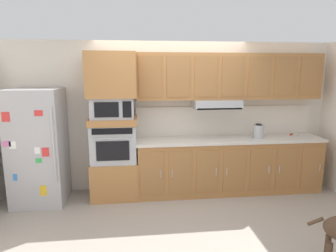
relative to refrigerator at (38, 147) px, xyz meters
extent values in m
plane|color=#9E9389|center=(2.09, -0.68, -0.88)|extent=(9.60, 9.60, 0.00)
cube|color=beige|center=(2.09, 0.43, 0.37)|extent=(6.20, 0.12, 2.50)
cube|color=#ADADB2|center=(0.00, 0.00, 0.00)|extent=(0.76, 0.70, 1.76)
cylinder|color=silver|center=(0.33, -0.37, 0.10)|extent=(0.02, 0.02, 1.10)
cube|color=white|center=(-0.22, -0.35, 0.12)|extent=(0.09, 0.01, 0.11)
cube|color=pink|center=(-0.30, -0.35, 0.14)|extent=(0.12, 0.01, 0.08)
cube|color=white|center=(0.10, -0.35, 0.03)|extent=(0.08, 0.01, 0.09)
cube|color=red|center=(0.16, -0.35, 0.57)|extent=(0.11, 0.01, 0.08)
cube|color=red|center=(0.21, -0.35, 0.01)|extent=(0.10, 0.01, 0.13)
cube|color=gold|center=(0.13, -0.35, -0.57)|extent=(0.10, 0.01, 0.16)
cube|color=green|center=(0.11, -0.35, -0.11)|extent=(0.09, 0.01, 0.06)
cube|color=red|center=(-0.28, -0.35, 0.52)|extent=(0.11, 0.01, 0.13)
cube|color=#337FDB|center=(-0.24, -0.35, -0.35)|extent=(0.05, 0.01, 0.10)
cube|color=#A8703D|center=(1.14, 0.07, -0.58)|extent=(0.74, 0.62, 0.60)
cube|color=#A8AAAF|center=(1.14, 0.07, 0.02)|extent=(0.70, 0.58, 0.60)
cube|color=black|center=(1.14, -0.23, -0.04)|extent=(0.49, 0.01, 0.30)
cube|color=black|center=(1.14, -0.23, 0.26)|extent=(0.60, 0.01, 0.09)
cylinder|color=#A8AAAF|center=(1.14, -0.25, 0.15)|extent=(0.56, 0.02, 0.02)
cube|color=#A8703D|center=(1.14, 0.07, 0.37)|extent=(0.74, 0.62, 0.10)
cube|color=#A8AAAF|center=(1.14, 0.07, 0.58)|extent=(0.64, 0.53, 0.32)
cube|color=black|center=(1.07, -0.20, 0.58)|extent=(0.35, 0.01, 0.22)
cube|color=black|center=(1.36, -0.20, 0.58)|extent=(0.13, 0.01, 0.24)
cube|color=#A8703D|center=(1.14, 0.07, 1.08)|extent=(0.74, 0.62, 0.68)
cube|color=#A8703D|center=(3.04, 0.07, -0.44)|extent=(3.06, 0.60, 0.88)
cube|color=#9A6738|center=(1.73, -0.24, -0.42)|extent=(0.37, 0.01, 0.70)
cylinder|color=#BCBCC1|center=(1.86, -0.25, -0.42)|extent=(0.01, 0.01, 0.12)
cube|color=#9A6738|center=(2.16, -0.24, -0.42)|extent=(0.37, 0.01, 0.70)
cylinder|color=#BCBCC1|center=(2.03, -0.25, -0.42)|extent=(0.01, 0.01, 0.12)
cube|color=#9A6738|center=(2.60, -0.24, -0.42)|extent=(0.37, 0.01, 0.70)
cylinder|color=#BCBCC1|center=(2.73, -0.25, -0.42)|extent=(0.01, 0.01, 0.12)
cube|color=#9A6738|center=(3.04, -0.24, -0.42)|extent=(0.37, 0.01, 0.70)
cylinder|color=#BCBCC1|center=(2.91, -0.25, -0.42)|extent=(0.01, 0.01, 0.12)
cube|color=#9A6738|center=(3.47, -0.24, -0.42)|extent=(0.37, 0.01, 0.70)
cylinder|color=#BCBCC1|center=(3.60, -0.25, -0.42)|extent=(0.01, 0.01, 0.12)
cube|color=#9A6738|center=(3.91, -0.24, -0.42)|extent=(0.37, 0.01, 0.70)
cylinder|color=#BCBCC1|center=(3.78, -0.25, -0.42)|extent=(0.01, 0.01, 0.12)
cube|color=#9A6738|center=(4.35, -0.24, -0.42)|extent=(0.37, 0.01, 0.70)
cylinder|color=#BCBCC1|center=(4.48, -0.25, -0.42)|extent=(0.01, 0.01, 0.12)
cube|color=beige|center=(3.04, 0.07, 0.02)|extent=(3.10, 0.64, 0.04)
cube|color=silver|center=(3.04, 0.36, 0.29)|extent=(3.10, 0.02, 0.50)
cube|color=#A8703D|center=(3.04, 0.20, 1.05)|extent=(3.06, 0.34, 0.74)
cube|color=#A8AAAF|center=(2.80, 0.13, 0.61)|extent=(0.76, 0.48, 0.14)
cube|color=black|center=(2.80, -0.09, 0.55)|extent=(0.72, 0.04, 0.02)
cube|color=#9A6738|center=(1.73, 0.02, 1.05)|extent=(0.37, 0.01, 0.63)
cube|color=#9A6738|center=(2.16, 0.02, 1.05)|extent=(0.37, 0.01, 0.63)
cube|color=#9A6738|center=(2.60, 0.02, 1.05)|extent=(0.37, 0.01, 0.63)
cube|color=#9A6738|center=(3.04, 0.02, 1.05)|extent=(0.37, 0.01, 0.63)
cube|color=#9A6738|center=(3.47, 0.02, 1.05)|extent=(0.37, 0.01, 0.63)
cube|color=#9A6738|center=(3.91, 0.02, 1.05)|extent=(0.37, 0.01, 0.63)
cube|color=#9A6738|center=(4.35, 0.02, 1.05)|extent=(0.37, 0.01, 0.63)
cylinder|color=red|center=(4.18, 0.18, 0.05)|extent=(0.09, 0.09, 0.03)
cylinder|color=silver|center=(4.26, 0.10, 0.05)|extent=(0.09, 0.09, 0.01)
cylinder|color=#A8AAAF|center=(3.51, 0.02, 0.15)|extent=(0.17, 0.17, 0.22)
cylinder|color=black|center=(3.51, 0.02, 0.27)|extent=(0.10, 0.10, 0.02)
cylinder|color=#473323|center=(3.33, -1.89, -0.41)|extent=(0.16, 0.11, 0.13)
cylinder|color=#473323|center=(3.50, -1.90, -0.73)|extent=(0.06, 0.06, 0.31)
camera|label=1|loc=(1.49, -4.49, 1.14)|focal=31.07mm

